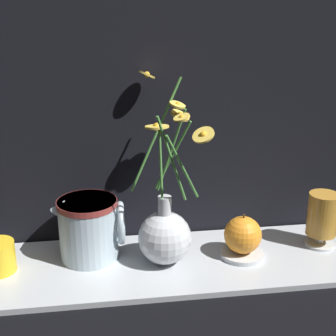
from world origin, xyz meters
The scene contains 7 objects.
ground_plane centered at (0.00, 0.00, 0.00)m, with size 6.00×6.00×0.00m, color black.
shelf centered at (0.00, 0.00, 0.01)m, with size 0.83×0.25×0.01m.
vase_with_flowers centered at (-0.01, 0.00, 0.08)m, with size 0.15×0.22×0.38m.
ceramic_pitcher centered at (-0.16, 0.04, 0.08)m, with size 0.15×0.12×0.14m.
tea_glass centered at (0.34, 0.02, 0.08)m, with size 0.07×0.07×0.12m.
saucer_plate centered at (0.16, 0.00, 0.02)m, with size 0.09×0.09×0.01m.
orange_fruit centered at (0.16, 0.00, 0.06)m, with size 0.08×0.08×0.09m.
Camera 1 is at (-0.12, -0.85, 0.52)m, focal length 50.00 mm.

